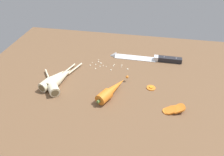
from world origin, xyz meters
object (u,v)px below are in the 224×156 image
(chefs_knife, at_px, (144,58))
(parsnip_front, at_px, (54,79))
(whole_carrot, at_px, (111,90))
(parsnip_mid_left, at_px, (60,78))
(parsnip_mid_right, at_px, (52,84))
(carrot_slice_stack, at_px, (174,110))
(carrot_slice_stray_near, at_px, (151,87))

(chefs_knife, distance_m, parsnip_front, 0.44)
(whole_carrot, xyz_separation_m, parsnip_mid_left, (-0.22, 0.04, -0.00))
(whole_carrot, relative_size, parsnip_mid_left, 0.86)
(parsnip_front, distance_m, parsnip_mid_right, 0.03)
(parsnip_mid_left, distance_m, parsnip_mid_right, 0.05)
(chefs_knife, height_order, parsnip_mid_left, parsnip_mid_left)
(chefs_knife, bearing_deg, carrot_slice_stack, -69.59)
(parsnip_mid_right, distance_m, carrot_slice_stray_near, 0.40)
(chefs_knife, xyz_separation_m, carrot_slice_stray_near, (0.04, -0.22, -0.00))
(whole_carrot, xyz_separation_m, carrot_slice_stack, (0.23, -0.05, -0.01))
(parsnip_mid_left, relative_size, carrot_slice_stack, 2.69)
(parsnip_front, relative_size, parsnip_mid_left, 1.00)
(chefs_knife, relative_size, carrot_slice_stack, 4.42)
(whole_carrot, height_order, parsnip_mid_right, whole_carrot)
(whole_carrot, height_order, parsnip_front, whole_carrot)
(carrot_slice_stack, bearing_deg, whole_carrot, 167.91)
(parsnip_mid_left, relative_size, carrot_slice_stray_near, 5.97)
(parsnip_front, bearing_deg, parsnip_mid_left, 25.90)
(parsnip_mid_left, bearing_deg, parsnip_mid_right, -112.30)
(whole_carrot, height_order, carrot_slice_stack, whole_carrot)
(carrot_slice_stray_near, bearing_deg, chefs_knife, 101.11)
(parsnip_mid_right, bearing_deg, carrot_slice_stack, -5.53)
(parsnip_mid_left, height_order, carrot_slice_stack, parsnip_mid_left)
(parsnip_mid_left, bearing_deg, whole_carrot, -10.70)
(parsnip_mid_left, bearing_deg, parsnip_front, -154.10)
(parsnip_mid_right, bearing_deg, chefs_knife, 40.50)
(chefs_knife, relative_size, parsnip_front, 1.64)
(parsnip_mid_left, relative_size, parsnip_mid_right, 1.26)
(parsnip_mid_right, bearing_deg, parsnip_front, 99.38)
(chefs_knife, height_order, parsnip_front, parsnip_front)
(parsnip_front, xyz_separation_m, carrot_slice_stray_near, (0.40, 0.04, -0.02))
(parsnip_mid_right, bearing_deg, parsnip_mid_left, 67.70)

